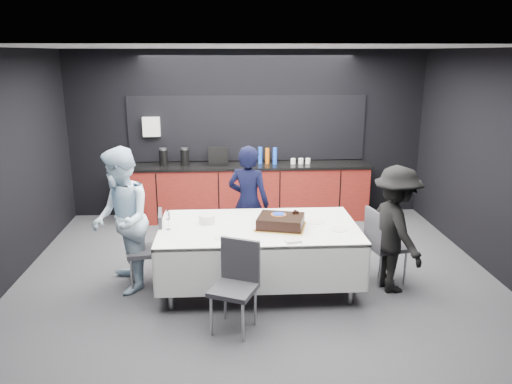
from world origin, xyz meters
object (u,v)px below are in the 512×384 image
cake_assembly (281,222)px  champagne_flute (168,216)px  chair_right (381,240)px  party_table (259,237)px  plate_stack (207,219)px  chair_left (152,244)px  person_right (395,229)px  chair_near (236,279)px  person_left (121,220)px  person_center (248,203)px

cake_assembly → champagne_flute: champagne_flute is taller
champagne_flute → chair_right: (2.55, 0.13, -0.40)m
party_table → plate_stack: plate_stack is taller
chair_left → person_right: bearing=-5.5°
chair_near → person_left: size_ratio=0.54×
champagne_flute → chair_left: champagne_flute is taller
cake_assembly → chair_right: cake_assembly is taller
party_table → cake_assembly: 0.34m
cake_assembly → champagne_flute: (-1.30, 0.00, 0.09)m
plate_stack → chair_right: 2.13m
plate_stack → champagne_flute: champagne_flute is taller
cake_assembly → champagne_flute: bearing=179.8°
champagne_flute → person_right: (2.63, -0.09, -0.18)m
chair_near → person_center: size_ratio=0.59×
chair_right → champagne_flute: bearing=-177.2°
person_right → plate_stack: bearing=70.7°
cake_assembly → person_right: 1.34m
person_center → person_left: 1.74m
chair_left → chair_right: 2.77m
cake_assembly → chair_left: size_ratio=0.70×
plate_stack → person_left: 1.00m
cake_assembly → chair_near: (-0.54, -0.83, -0.31)m
chair_left → person_center: person_center is taller
plate_stack → chair_left: chair_left is taller
chair_left → plate_stack: bearing=0.8°
person_left → person_right: size_ratio=1.14×
person_left → person_right: (3.19, -0.21, -0.10)m
chair_near → person_right: size_ratio=0.61×
cake_assembly → chair_left: cake_assembly is taller
party_table → chair_near: chair_near is taller
party_table → chair_near: size_ratio=2.51×
chair_right → chair_near: same height
chair_near → person_center: 1.82m
chair_right → person_center: person_center is taller
party_table → person_left: size_ratio=1.35×
champagne_flute → chair_right: bearing=2.8°
cake_assembly → champagne_flute: 1.30m
cake_assembly → champagne_flute: size_ratio=2.91×
chair_right → person_right: person_right is taller
plate_stack → chair_near: size_ratio=0.21×
party_table → person_left: person_left is taller
person_center → chair_near: bearing=105.8°
chair_left → chair_near: size_ratio=1.00×
party_table → chair_left: (-1.27, 0.12, -0.11)m
champagne_flute → person_left: 0.58m
plate_stack → chair_right: size_ratio=0.21×
champagne_flute → chair_left: bearing=140.0°
party_table → chair_right: (1.50, 0.06, -0.11)m
champagne_flute → chair_right: champagne_flute is taller
party_table → chair_right: size_ratio=2.51×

